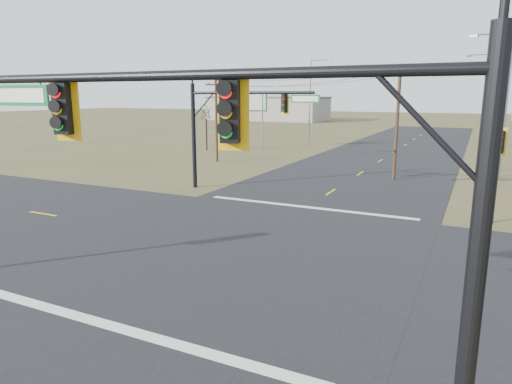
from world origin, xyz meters
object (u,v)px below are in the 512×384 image
(utility_pole_near, at_px, (397,121))
(streetlight_b, at_px, (488,95))
(mast_arm_far, at_px, (233,114))
(highway_sign, at_px, (252,109))
(bare_tree_b, at_px, (229,102))
(streetlight_c, at_px, (311,97))
(bare_tree_a, at_px, (206,111))
(streetlight_a, at_px, (503,97))
(pedestal_signal_ne, at_px, (499,155))
(mast_arm_near, at_px, (245,153))
(utility_pole_far, at_px, (216,118))

(utility_pole_near, bearing_deg, streetlight_b, 78.19)
(mast_arm_far, relative_size, streetlight_b, 0.80)
(highway_sign, distance_m, bare_tree_b, 11.14)
(mast_arm_far, bearing_deg, highway_sign, 133.84)
(streetlight_c, xyz_separation_m, bare_tree_b, (-12.48, 1.34, -0.68))
(highway_sign, bearing_deg, bare_tree_a, -159.28)
(highway_sign, height_order, bare_tree_a, highway_sign)
(highway_sign, bearing_deg, mast_arm_far, -87.51)
(streetlight_a, relative_size, streetlight_c, 1.02)
(mast_arm_far, distance_m, pedestal_signal_ne, 15.10)
(bare_tree_a, bearing_deg, mast_arm_near, -56.90)
(mast_arm_near, xyz_separation_m, bare_tree_a, (-24.39, 37.41, -0.81))
(highway_sign, relative_size, bare_tree_b, 0.99)
(mast_arm_near, relative_size, bare_tree_a, 1.88)
(mast_arm_near, relative_size, highway_sign, 1.61)
(highway_sign, xyz_separation_m, streetlight_a, (25.25, -8.72, 1.51))
(streetlight_c, xyz_separation_m, bare_tree_a, (-8.85, -10.35, -1.54))
(mast_arm_far, bearing_deg, pedestal_signal_ne, 15.88)
(pedestal_signal_ne, xyz_separation_m, streetlight_a, (0.41, 14.79, 2.66))
(streetlight_b, bearing_deg, highway_sign, -157.71)
(streetlight_b, bearing_deg, mast_arm_near, -102.51)
(mast_arm_far, height_order, bare_tree_a, mast_arm_far)
(pedestal_signal_ne, distance_m, utility_pole_far, 26.10)
(pedestal_signal_ne, xyz_separation_m, utility_pole_far, (-22.99, 12.35, 0.68))
(highway_sign, relative_size, bare_tree_a, 1.17)
(streetlight_b, distance_m, streetlight_c, 21.02)
(streetlight_a, bearing_deg, pedestal_signal_ne, -69.58)
(mast_arm_near, bearing_deg, bare_tree_a, 105.78)
(mast_arm_near, height_order, mast_arm_far, mast_arm_near)
(pedestal_signal_ne, relative_size, utility_pole_far, 0.61)
(utility_pole_far, xyz_separation_m, streetlight_c, (2.98, 17.89, 1.83))
(mast_arm_far, distance_m, bare_tree_b, 35.15)
(mast_arm_near, xyz_separation_m, streetlight_c, (-15.54, 47.76, 0.73))
(utility_pole_far, bearing_deg, mast_arm_near, -58.20)
(highway_sign, distance_m, bare_tree_a, 5.42)
(utility_pole_near, xyz_separation_m, utility_pole_far, (-16.65, 2.45, -0.28))
(utility_pole_far, xyz_separation_m, streetlight_a, (23.40, 2.45, 1.98))
(mast_arm_near, distance_m, bare_tree_b, 56.53)
(mast_arm_near, distance_m, bare_tree_a, 44.67)
(utility_pole_far, bearing_deg, bare_tree_b, 116.29)
(mast_arm_far, bearing_deg, streetlight_a, 61.74)
(mast_arm_far, relative_size, streetlight_a, 0.82)
(pedestal_signal_ne, xyz_separation_m, bare_tree_b, (-32.49, 31.58, 1.84))
(streetlight_a, height_order, streetlight_b, streetlight_b)
(pedestal_signal_ne, height_order, streetlight_b, streetlight_b)
(highway_sign, bearing_deg, streetlight_c, 33.07)
(pedestal_signal_ne, distance_m, bare_tree_b, 45.34)
(bare_tree_a, bearing_deg, utility_pole_far, -52.12)
(streetlight_a, bearing_deg, utility_pole_near, -122.01)
(pedestal_signal_ne, bearing_deg, streetlight_a, 76.01)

